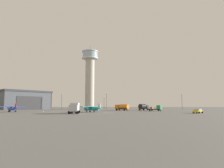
{
  "coord_description": "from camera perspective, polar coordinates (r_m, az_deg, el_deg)",
  "views": [
    {
      "loc": [
        3.11,
        -65.04,
        2.46
      ],
      "look_at": [
        2.3,
        15.77,
        11.3
      ],
      "focal_mm": 31.11,
      "sensor_mm": 36.0,
      "label": 1
    }
  ],
  "objects": [
    {
      "name": "light_post_north",
      "position": [
        113.88,
        -1.66,
        -4.56
      ],
      "size": [
        0.44,
        0.44,
        9.9
      ],
      "color": "#38383D",
      "rests_on": "ground_plane"
    },
    {
      "name": "traffic_cone_near_right",
      "position": [
        63.09,
        -16.78,
        -7.95
      ],
      "size": [
        0.36,
        0.36,
        0.58
      ],
      "color": "black",
      "rests_on": "ground_plane"
    },
    {
      "name": "traffic_cone_near_left",
      "position": [
        77.11,
        4.64,
        -7.81
      ],
      "size": [
        0.36,
        0.36,
        0.64
      ],
      "color": "black",
      "rests_on": "ground_plane"
    },
    {
      "name": "truck_fuel_tanker_black",
      "position": [
        95.44,
        9.17,
        -6.63
      ],
      "size": [
        5.58,
        6.27,
        3.04
      ],
      "rotation": [
        0.0,
        0.0,
        0.92
      ],
      "color": "#38383D",
      "rests_on": "ground_plane"
    },
    {
      "name": "airplane_teal",
      "position": [
        69.14,
        -5.9,
        -7.09
      ],
      "size": [
        7.77,
        9.09,
        2.99
      ],
      "rotation": [
        0.0,
        0.0,
        2.53
      ],
      "color": "teal",
      "rests_on": "ground_plane"
    },
    {
      "name": "airplane_blue",
      "position": [
        78.7,
        -27.25,
        -6.34
      ],
      "size": [
        8.06,
        8.2,
        2.97
      ],
      "rotation": [
        0.0,
        0.0,
        2.37
      ],
      "color": "#2847A8",
      "rests_on": "ground_plane"
    },
    {
      "name": "control_tower",
      "position": [
        126.05,
        -6.52,
        2.73
      ],
      "size": [
        10.47,
        10.47,
        41.48
      ],
      "color": "#B2AD9E",
      "rests_on": "ground_plane"
    },
    {
      "name": "traffic_cone_mid_apron",
      "position": [
        70.43,
        -19.52,
        -7.64
      ],
      "size": [
        0.36,
        0.36,
        0.61
      ],
      "color": "black",
      "rests_on": "ground_plane"
    },
    {
      "name": "truck_box_silver",
      "position": [
        58.61,
        -10.98,
        -6.85
      ],
      "size": [
        3.45,
        6.93,
        3.13
      ],
      "rotation": [
        0.0,
        0.0,
        4.79
      ],
      "color": "#38383D",
      "rests_on": "ground_plane"
    },
    {
      "name": "ground_plane",
      "position": [
        65.16,
        -2.18,
        -8.4
      ],
      "size": [
        400.0,
        400.0,
        0.0
      ],
      "primitive_type": "plane",
      "color": "#60605E"
    },
    {
      "name": "light_post_west",
      "position": [
        119.63,
        -2.34,
        -5.19
      ],
      "size": [
        0.44,
        0.44,
        7.7
      ],
      "color": "#38383D",
      "rests_on": "ground_plane"
    },
    {
      "name": "truck_flatbed_green",
      "position": [
        83.46,
        13.03,
        -6.95
      ],
      "size": [
        6.17,
        5.32,
        2.43
      ],
      "rotation": [
        0.0,
        0.0,
        5.68
      ],
      "color": "#38383D",
      "rests_on": "ground_plane"
    },
    {
      "name": "light_post_centre",
      "position": [
        115.7,
        19.85,
        -4.43
      ],
      "size": [
        0.44,
        0.44,
        9.08
      ],
      "color": "#38383D",
      "rests_on": "ground_plane"
    },
    {
      "name": "light_post_east",
      "position": [
        117.7,
        -14.6,
        -4.46
      ],
      "size": [
        0.44,
        0.44,
        9.7
      ],
      "color": "#38383D",
      "rests_on": "ground_plane"
    },
    {
      "name": "car_yellow",
      "position": [
        65.67,
        23.91,
        -7.21
      ],
      "size": [
        3.97,
        4.14,
        1.37
      ],
      "rotation": [
        0.0,
        0.0,
        3.98
      ],
      "color": "gold",
      "rests_on": "ground_plane"
    },
    {
      "name": "truck_fuel_tanker_orange",
      "position": [
        89.52,
        3.03,
        -6.75
      ],
      "size": [
        6.57,
        5.87,
        2.92
      ],
      "rotation": [
        0.0,
        0.0,
        2.47
      ],
      "color": "#38383D",
      "rests_on": "ground_plane"
    },
    {
      "name": "hangar",
      "position": [
        124.21,
        -24.5,
        -4.32
      ],
      "size": [
        31.28,
        31.51,
        10.77
      ],
      "rotation": [
        0.0,
        0.0,
        -0.77
      ],
      "color": "#4C5159",
      "rests_on": "ground_plane"
    }
  ]
}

